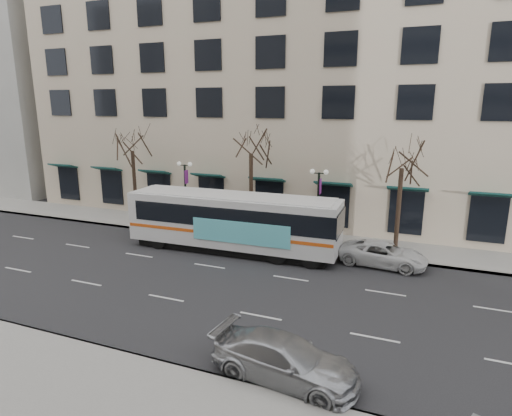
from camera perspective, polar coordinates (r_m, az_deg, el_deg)
The scene contains 12 objects.
ground at distance 23.73m, azimuth -8.83°, elevation -9.55°, with size 160.00×160.00×0.00m, color black.
sidewalk_far at distance 29.86m, azimuth 8.45°, elevation -4.45°, with size 80.00×4.00×0.15m, color gray.
building_hotel at distance 41.94m, azimuth 3.27°, elevation 17.37°, with size 40.00×20.00×24.00m, color #C5AF97.
building_far_upblock at distance 63.45m, azimuth -30.77°, elevation 16.12°, with size 28.00×20.00×28.00m, color #999993.
tree_far_left at distance 34.86m, azimuth -16.26°, elevation 8.89°, with size 3.60×3.60×8.34m.
tree_far_mid at distance 29.81m, azimuth -0.68°, elevation 9.10°, with size 3.60×3.60×8.55m.
tree_far_right at distance 27.68m, azimuth 19.01°, elevation 6.99°, with size 3.60×3.60×8.06m.
lamp_post_left at distance 32.07m, azimuth -9.36°, elevation 2.09°, with size 1.22×0.45×5.21m.
lamp_post_right at distance 28.34m, azimuth 8.29°, elevation 0.59°, with size 1.22×0.45×5.21m.
city_bus at distance 27.40m, azimuth -2.97°, elevation -1.69°, with size 13.83×3.38×3.73m.
silver_car at distance 15.63m, azimuth 3.87°, elevation -19.47°, with size 2.13×5.24×1.52m, color #A7AAAF.
white_pickup at distance 26.40m, azimuth 16.61°, elevation -5.91°, with size 2.31×5.01×1.39m, color silver.
Camera 1 is at (11.27, -18.70, 9.30)m, focal length 30.00 mm.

